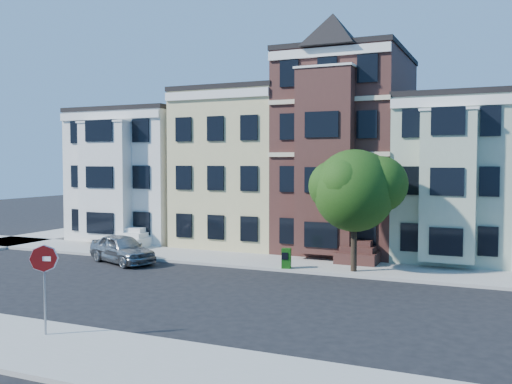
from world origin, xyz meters
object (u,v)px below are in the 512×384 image
at_px(street_tree, 354,196).
at_px(newspaper_box, 286,258).
at_px(parked_car, 122,249).
at_px(stop_sign, 45,284).
at_px(fire_hydrant, 120,249).

distance_m(street_tree, newspaper_box, 4.69).
xyz_separation_m(parked_car, stop_sign, (6.19, -12.06, 0.96)).
bearing_deg(newspaper_box, fire_hydrant, 166.65).
bearing_deg(parked_car, stop_sign, -130.37).
distance_m(parked_car, fire_hydrant, 1.99).
height_order(parked_car, stop_sign, stop_sign).
bearing_deg(fire_hydrant, street_tree, 2.64).
relative_size(parked_car, stop_sign, 1.45).
relative_size(newspaper_box, fire_hydrant, 1.61).
distance_m(street_tree, fire_hydrant, 14.19).
bearing_deg(newspaper_box, street_tree, -2.59).
distance_m(parked_car, stop_sign, 13.59).
xyz_separation_m(street_tree, fire_hydrant, (-13.76, -0.63, -3.42)).
bearing_deg(parked_car, newspaper_box, -58.35).
relative_size(parked_car, fire_hydrant, 7.31).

